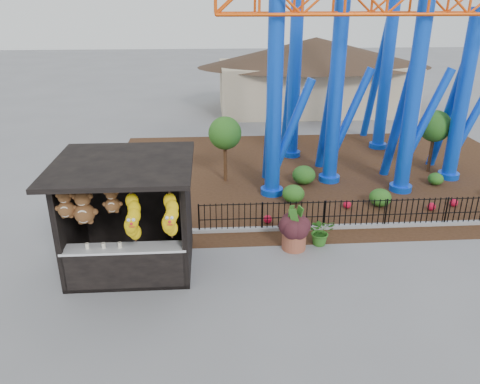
{
  "coord_description": "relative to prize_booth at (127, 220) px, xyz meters",
  "views": [
    {
      "loc": [
        -0.79,
        -10.25,
        6.93
      ],
      "look_at": [
        -0.01,
        1.5,
        2.0
      ],
      "focal_mm": 35.0,
      "sensor_mm": 36.0,
      "label": 1
    }
  ],
  "objects": [
    {
      "name": "prize_booth",
      "position": [
        0.0,
        0.0,
        0.0
      ],
      "size": [
        3.5,
        3.4,
        3.12
      ],
      "color": "black",
      "rests_on": "ground"
    },
    {
      "name": "pavilion",
      "position": [
        9.01,
        19.08,
        1.54
      ],
      "size": [
        15.0,
        15.0,
        4.8
      ],
      "color": "#BFAD8C",
      "rests_on": "ground"
    },
    {
      "name": "planter_foliage",
      "position": [
        4.62,
        0.9,
        -0.58
      ],
      "size": [
        0.7,
        0.7,
        0.64
      ],
      "primitive_type": "ellipsoid",
      "color": "#321419",
      "rests_on": "terracotta_planter"
    },
    {
      "name": "picket_fence",
      "position": [
        7.91,
        2.08,
        -1.03
      ],
      "size": [
        12.2,
        0.06,
        1.0
      ],
      "primitive_type": null,
      "color": "black",
      "rests_on": "ground"
    },
    {
      "name": "mulch_bed",
      "position": [
        7.01,
        7.08,
        -1.52
      ],
      "size": [
        18.0,
        12.0,
        0.02
      ],
      "primitive_type": "cube",
      "color": "#331E11",
      "rests_on": "ground"
    },
    {
      "name": "landscaping",
      "position": [
        7.49,
        4.79,
        -1.2
      ],
      "size": [
        9.14,
        4.02,
        0.73
      ],
      "color": "#265819",
      "rests_on": "mulch_bed"
    },
    {
      "name": "curb",
      "position": [
        7.01,
        2.08,
        -1.47
      ],
      "size": [
        18.0,
        0.18,
        0.12
      ],
      "primitive_type": "cube",
      "color": "gray",
      "rests_on": "ground"
    },
    {
      "name": "ground",
      "position": [
        3.01,
        -0.92,
        -1.53
      ],
      "size": [
        120.0,
        120.0,
        0.0
      ],
      "primitive_type": "plane",
      "color": "slate",
      "rests_on": "ground"
    },
    {
      "name": "terracotta_planter",
      "position": [
        4.62,
        0.9,
        -1.21
      ],
      "size": [
        0.76,
        0.76,
        0.62
      ],
      "primitive_type": "cylinder",
      "rotation": [
        0.0,
        0.0,
        -0.06
      ],
      "color": "brown",
      "rests_on": "ground"
    },
    {
      "name": "potted_plant",
      "position": [
        5.47,
        1.1,
        -1.09
      ],
      "size": [
        0.79,
        0.69,
        0.87
      ],
      "primitive_type": "imported",
      "rotation": [
        0.0,
        0.0,
        0.02
      ],
      "color": "#315F1C",
      "rests_on": "ground"
    },
    {
      "name": "roller_coaster",
      "position": [
        8.12,
        7.31,
        4.92
      ],
      "size": [
        11.0,
        6.37,
        10.82
      ],
      "color": "blue",
      "rests_on": "ground"
    }
  ]
}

